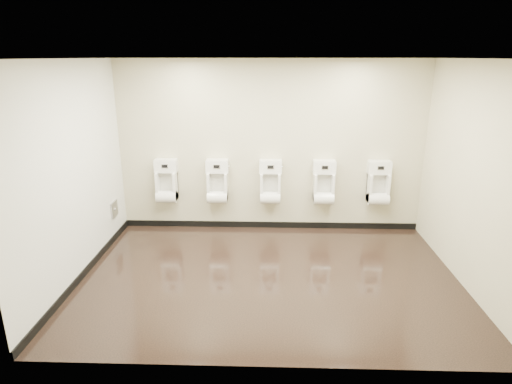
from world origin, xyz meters
TOP-DOWN VIEW (x-y plane):
  - ground at (0.00, 0.00)m, footprint 5.00×3.50m
  - ceiling at (0.00, 0.00)m, footprint 5.00×3.50m
  - back_wall at (0.00, 1.75)m, footprint 5.00×0.02m
  - front_wall at (0.00, -1.75)m, footprint 5.00×0.02m
  - left_wall at (-2.50, 0.00)m, footprint 0.02×3.50m
  - right_wall at (2.50, 0.00)m, footprint 0.02×3.50m
  - tile_overlay_left at (-2.50, 0.00)m, footprint 0.01×3.50m
  - skirting_back at (0.00, 1.74)m, footprint 5.00×0.02m
  - skirting_left at (-2.49, 0.00)m, footprint 0.02×3.50m
  - access_panel at (-2.48, 1.20)m, footprint 0.04×0.25m
  - urinal_0 at (-1.72, 1.62)m, footprint 0.38×0.28m
  - urinal_1 at (-0.87, 1.62)m, footprint 0.38×0.28m
  - urinal_2 at (0.01, 1.62)m, footprint 0.38×0.28m
  - urinal_3 at (0.88, 1.62)m, footprint 0.38×0.28m
  - urinal_4 at (1.77, 1.62)m, footprint 0.38×0.28m

SIDE VIEW (x-z plane):
  - ground at x=0.00m, z-range 0.00..0.00m
  - skirting_back at x=0.00m, z-range 0.00..0.10m
  - skirting_left at x=-2.49m, z-range 0.00..0.10m
  - access_panel at x=-2.48m, z-range 0.38..0.62m
  - urinal_0 at x=-1.72m, z-range 0.44..1.15m
  - urinal_1 at x=-0.87m, z-range 0.44..1.15m
  - urinal_2 at x=0.01m, z-range 0.44..1.15m
  - urinal_3 at x=0.88m, z-range 0.44..1.15m
  - urinal_4 at x=1.77m, z-range 0.44..1.15m
  - back_wall at x=0.00m, z-range 0.00..2.80m
  - front_wall at x=0.00m, z-range 0.00..2.80m
  - left_wall at x=-2.50m, z-range 0.00..2.80m
  - right_wall at x=2.50m, z-range 0.00..2.80m
  - tile_overlay_left at x=-2.50m, z-range 0.00..2.80m
  - ceiling at x=0.00m, z-range 2.80..2.80m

